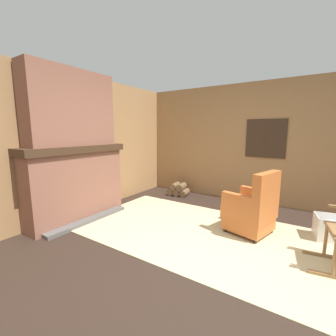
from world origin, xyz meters
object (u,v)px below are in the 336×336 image
object	(u,v)px
firewood_stack	(178,190)
laundry_basket	(333,229)
oil_lamp_vase	(32,140)
decorative_plate_on_mantel	(70,139)
armchair	(252,210)
storage_case	(93,141)

from	to	relation	value
firewood_stack	laundry_basket	size ratio (longest dim) A/B	1.08
oil_lamp_vase	firewood_stack	bearing A→B (deg)	75.09
laundry_basket	decorative_plate_on_mantel	bearing A→B (deg)	-158.36
firewood_stack	decorative_plate_on_mantel	distance (m)	2.62
firewood_stack	armchair	bearing A→B (deg)	-30.90
armchair	laundry_basket	bearing A→B (deg)	-143.03
oil_lamp_vase	decorative_plate_on_mantel	distance (m)	0.60
storage_case	oil_lamp_vase	bearing A→B (deg)	-90.01
laundry_basket	decorative_plate_on_mantel	distance (m)	4.09
armchair	decorative_plate_on_mantel	world-z (taller)	decorative_plate_on_mantel
laundry_basket	oil_lamp_vase	distance (m)	4.32
armchair	oil_lamp_vase	xyz separation A→B (m)	(-2.64, -1.64, 1.00)
firewood_stack	storage_case	size ratio (longest dim) A/B	2.02
firewood_stack	decorative_plate_on_mantel	xyz separation A→B (m)	(-0.76, -2.18, 1.22)
armchair	storage_case	distance (m)	2.87
laundry_basket	decorative_plate_on_mantel	world-z (taller)	decorative_plate_on_mantel
storage_case	laundry_basket	bearing A→B (deg)	15.42
armchair	oil_lamp_vase	distance (m)	3.26
firewood_stack	oil_lamp_vase	xyz separation A→B (m)	(-0.74, -2.78, 1.22)
firewood_stack	oil_lamp_vase	distance (m)	3.13
storage_case	decorative_plate_on_mantel	distance (m)	0.45
firewood_stack	decorative_plate_on_mantel	bearing A→B (deg)	-109.18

